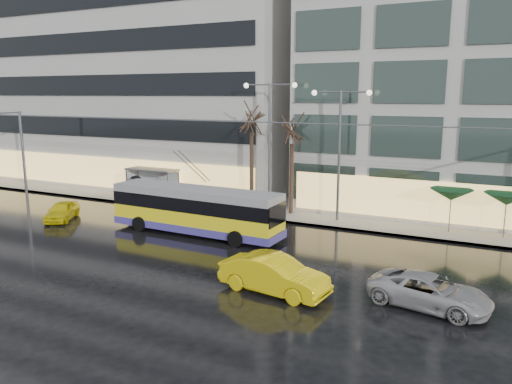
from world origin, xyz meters
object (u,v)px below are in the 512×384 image
Objects in this scene: bus_shelter at (150,177)px; street_lamp_near at (270,130)px; taxi_a at (62,211)px; trolleybus at (196,212)px.

bus_shelter is 0.47× the size of street_lamp_near.
taxi_a is at bearing -147.23° from street_lamp_near.
street_lamp_near reaches higher than bus_shelter.
taxi_a is (-11.96, -7.70, -5.35)m from street_lamp_near.
bus_shelter is at bearing -179.37° from street_lamp_near.
street_lamp_near is (10.38, 0.11, 4.03)m from bus_shelter.
taxi_a is (-1.58, -7.59, -1.32)m from bus_shelter.
bus_shelter is 11.14m from street_lamp_near.
trolleybus is at bearing -37.38° from bus_shelter.
street_lamp_near is at bearing 73.78° from trolleybus.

